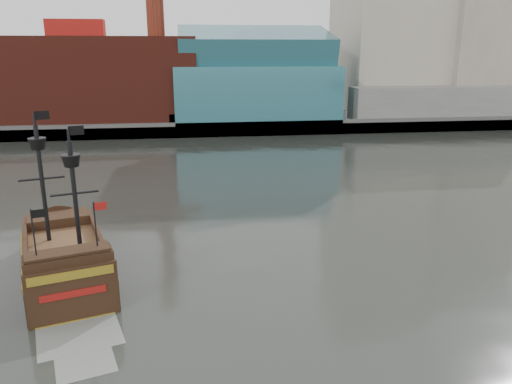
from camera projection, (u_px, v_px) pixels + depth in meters
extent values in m
plane|color=#262823|center=(249.00, 323.00, 28.32)|extent=(400.00, 400.00, 0.00)
cube|color=slate|center=(199.00, 111.00, 115.57)|extent=(220.00, 60.00, 2.00)
cube|color=#4C4C49|center=(204.00, 130.00, 87.42)|extent=(220.00, 1.00, 2.60)
cube|color=#5E2016|center=(80.00, 80.00, 91.24)|extent=(42.00, 18.00, 15.00)
cube|color=#2C6A76|center=(255.00, 92.00, 94.31)|extent=(30.00, 16.00, 10.00)
cube|color=#A39A89|center=(482.00, 18.00, 102.55)|extent=(18.00, 18.00, 38.00)
cube|color=slate|center=(453.00, 102.00, 96.14)|extent=(40.00, 6.00, 6.00)
cube|color=#2C6A76|center=(255.00, 48.00, 92.09)|extent=(28.00, 14.94, 8.78)
cube|color=black|center=(66.00, 268.00, 34.00)|extent=(8.41, 13.25, 2.66)
cube|color=#53341E|center=(64.00, 248.00, 33.59)|extent=(7.57, 11.92, 0.31)
cube|color=black|center=(58.00, 221.00, 37.79)|extent=(4.88, 3.60, 1.02)
cube|color=black|center=(70.00, 268.00, 28.72)|extent=(5.13, 2.96, 1.84)
cube|color=black|center=(74.00, 301.00, 28.35)|extent=(4.89, 1.67, 4.10)
cube|color=olive|center=(71.00, 275.00, 27.77)|extent=(4.44, 1.39, 0.51)
cube|color=maroon|center=(73.00, 294.00, 28.08)|extent=(3.46, 1.10, 0.41)
cylinder|color=black|center=(42.00, 184.00, 33.45)|extent=(0.36, 0.36, 7.99)
cylinder|color=black|center=(75.00, 199.00, 31.28)|extent=(0.36, 0.36, 7.38)
cone|color=black|center=(37.00, 144.00, 32.68)|extent=(1.40, 1.40, 0.72)
cone|color=black|center=(71.00, 161.00, 30.59)|extent=(1.40, 1.40, 0.72)
cube|color=black|center=(42.00, 115.00, 32.36)|extent=(0.89, 0.29, 0.56)
cube|color=black|center=(76.00, 130.00, 30.27)|extent=(0.89, 0.29, 0.56)
cube|color=#989E99|center=(79.00, 335.00, 27.18)|extent=(5.23, 4.78, 0.02)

